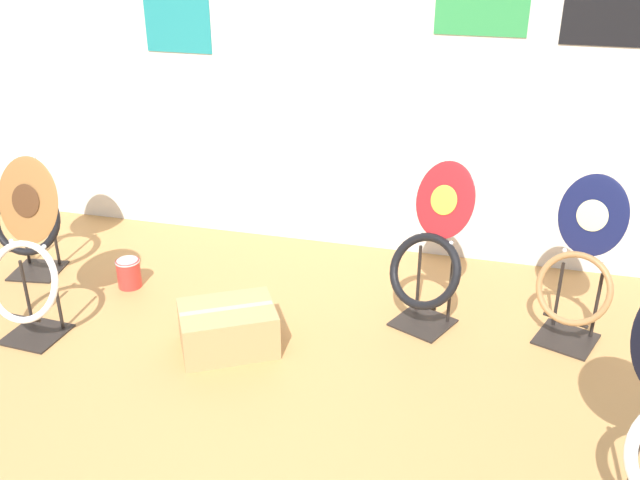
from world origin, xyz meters
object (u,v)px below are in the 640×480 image
at_px(toilet_seat_display_white_plain, 27,207).
at_px(toilet_seat_display_woodgrain, 26,256).
at_px(storage_box, 228,328).
at_px(paint_can, 129,272).
at_px(toilet_seat_display_crimson_swirl, 429,259).
at_px(toilet_seat_display_navy_moon, 579,270).

distance_m(toilet_seat_display_white_plain, toilet_seat_display_woodgrain, 0.73).
xyz_separation_m(toilet_seat_display_woodgrain, storage_box, (1.01, 0.12, -0.34)).
relative_size(toilet_seat_display_white_plain, paint_can, 5.38).
bearing_deg(paint_can, toilet_seat_display_crimson_swirl, 1.59).
distance_m(toilet_seat_display_crimson_swirl, toilet_seat_display_woodgrain, 2.04).
relative_size(toilet_seat_display_white_plain, toilet_seat_display_navy_moon, 1.08).
relative_size(toilet_seat_display_navy_moon, paint_can, 4.99).
distance_m(toilet_seat_display_crimson_swirl, paint_can, 1.75).
distance_m(toilet_seat_display_woodgrain, storage_box, 1.07).
xyz_separation_m(toilet_seat_display_navy_moon, paint_can, (-2.46, -0.08, -0.31)).
height_order(toilet_seat_display_crimson_swirl, paint_can, toilet_seat_display_crimson_swirl).
bearing_deg(toilet_seat_display_white_plain, storage_box, -18.49).
xyz_separation_m(paint_can, storage_box, (0.79, -0.44, 0.02)).
bearing_deg(storage_box, toilet_seat_display_crimson_swirl, 27.84).
bearing_deg(toilet_seat_display_woodgrain, storage_box, 6.51).
distance_m(toilet_seat_display_white_plain, paint_can, 0.72).
bearing_deg(toilet_seat_display_woodgrain, toilet_seat_display_white_plain, 125.06).
bearing_deg(toilet_seat_display_white_plain, paint_can, -3.00).
xyz_separation_m(toilet_seat_display_navy_moon, toilet_seat_display_woodgrain, (-2.68, -0.64, 0.05)).
xyz_separation_m(toilet_seat_display_crimson_swirl, storage_box, (-0.93, -0.49, -0.27)).
xyz_separation_m(toilet_seat_display_woodgrain, paint_can, (0.22, 0.56, -0.36)).
bearing_deg(storage_box, toilet_seat_display_navy_moon, 17.54).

